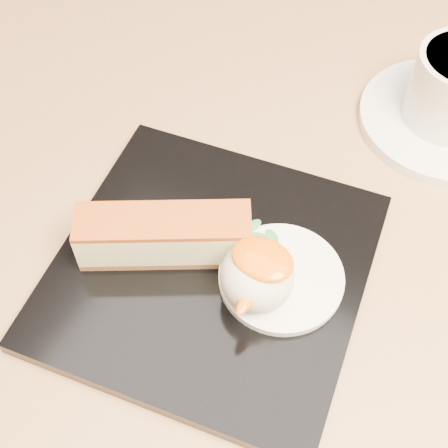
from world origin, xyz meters
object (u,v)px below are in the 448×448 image
Objects in this scene: ice_cream_scoop at (257,277)px; saucer at (445,119)px; cheesecake at (164,235)px; table at (255,295)px; dessert_plate at (211,270)px.

ice_cream_scoop is 0.34× the size of saucer.
cheesecake is at bearing -119.42° from saucer.
ice_cream_scoop is (0.04, -0.08, 0.19)m from table.
saucer is at bearing 29.73° from cheesecake.
cheesecake is 0.82× the size of saucer.
dessert_plate is at bearing -113.16° from saucer.
cheesecake is (-0.04, -0.01, 0.03)m from dessert_plate.
dessert_plate is at bearing -91.92° from table.
cheesecake reaches higher than table.
dessert_plate reaches higher than saucer.
ice_cream_scoop reaches higher than dessert_plate.
table is at bearing 88.08° from dessert_plate.
cheesecake is 2.41× the size of ice_cream_scoop.
ice_cream_scoop is at bearing -104.20° from saucer.
cheesecake is (-0.04, -0.08, 0.19)m from table.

